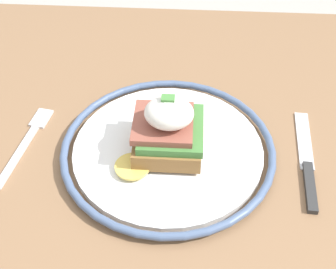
# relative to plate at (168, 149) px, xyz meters

# --- Properties ---
(dining_table) EXTENTS (1.16, 0.82, 0.75)m
(dining_table) POSITION_rel_plate_xyz_m (-0.01, -0.04, -0.11)
(dining_table) COLOR #846042
(dining_table) RESTS_ON ground_plane
(plate) EXTENTS (0.28, 0.28, 0.02)m
(plate) POSITION_rel_plate_xyz_m (0.00, 0.00, 0.00)
(plate) COLOR white
(plate) RESTS_ON dining_table
(sandwich) EXTENTS (0.11, 0.10, 0.08)m
(sandwich) POSITION_rel_plate_xyz_m (-0.00, -0.00, 0.04)
(sandwich) COLOR olive
(sandwich) RESTS_ON plate
(fork) EXTENTS (0.04, 0.15, 0.00)m
(fork) POSITION_rel_plate_xyz_m (-0.19, 0.01, -0.01)
(fork) COLOR silver
(fork) RESTS_ON dining_table
(knife) EXTENTS (0.03, 0.18, 0.01)m
(knife) POSITION_rel_plate_xyz_m (0.18, -0.01, -0.01)
(knife) COLOR #2D2D2D
(knife) RESTS_ON dining_table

